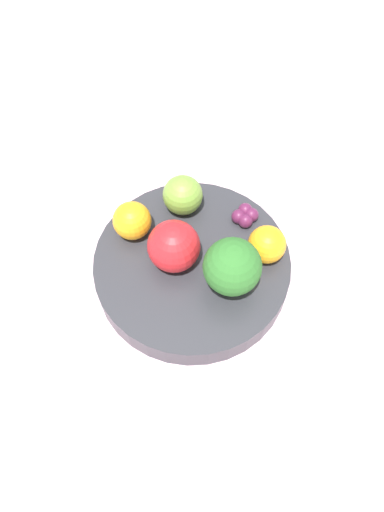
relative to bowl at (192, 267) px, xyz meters
name	(u,v)px	position (x,y,z in m)	size (l,w,h in m)	color
ground_plane	(192,282)	(0.00, 0.00, -0.04)	(6.00, 6.00, 0.00)	gray
table_surface	(192,278)	(0.00, 0.00, -0.03)	(1.20, 1.20, 0.02)	silver
bowl	(192,267)	(0.00, 0.00, 0.00)	(0.23, 0.23, 0.03)	#2D2D33
broccoli	(232,267)	(0.04, -0.03, 0.06)	(0.06, 0.06, 0.07)	#99C17A
apple_red	(174,250)	(-0.02, 0.00, 0.05)	(0.06, 0.06, 0.06)	red
apple_green	(183,195)	(-0.01, 0.08, 0.04)	(0.05, 0.05, 0.05)	olive
orange_front	(267,244)	(0.08, 0.01, 0.04)	(0.04, 0.04, 0.04)	orange
orange_back	(132,221)	(-0.07, 0.04, 0.04)	(0.05, 0.05, 0.05)	orange
grape_cluster	(245,216)	(0.06, 0.06, 0.03)	(0.03, 0.03, 0.02)	#5B1E42
napkin	(175,512)	(0.00, -0.26, -0.01)	(0.17, 0.18, 0.01)	white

